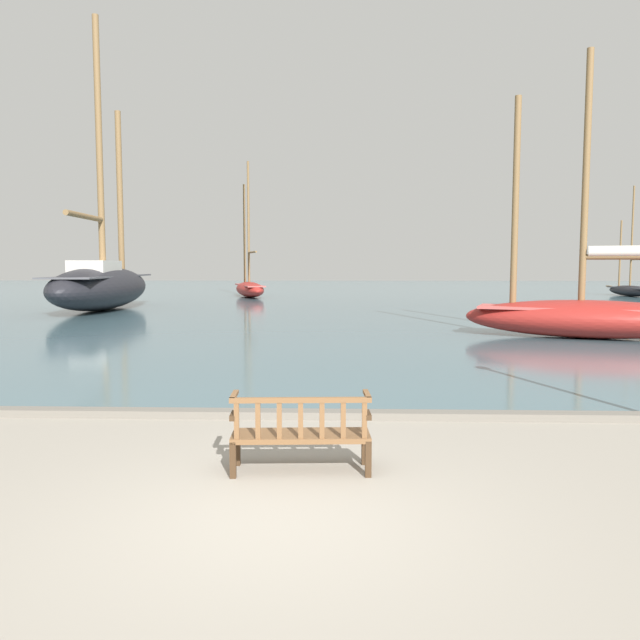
{
  "coord_description": "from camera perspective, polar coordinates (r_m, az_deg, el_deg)",
  "views": [
    {
      "loc": [
        0.62,
        -5.75,
        2.41
      ],
      "look_at": [
        0.08,
        10.0,
        1.0
      ],
      "focal_mm": 35.0,
      "sensor_mm": 36.0,
      "label": 1
    }
  ],
  "objects": [
    {
      "name": "park_bench",
      "position": [
        7.33,
        -1.77,
        -10.23
      ],
      "size": [
        1.63,
        0.61,
        0.92
      ],
      "color": "#3D2A19",
      "rests_on": "ground"
    },
    {
      "name": "sailboat_nearest_port",
      "position": [
        21.46,
        23.29,
        0.68
      ],
      "size": [
        7.85,
        4.5,
        8.94
      ],
      "color": "maroon",
      "rests_on": "harbor_water"
    },
    {
      "name": "ground_plane",
      "position": [
        6.26,
        -4.08,
        -17.51
      ],
      "size": [
        160.0,
        160.0,
        0.0
      ],
      "primitive_type": "plane",
      "color": "gray"
    },
    {
      "name": "harbor_water",
      "position": [
        49.81,
        1.27,
        2.38
      ],
      "size": [
        100.0,
        80.0,
        0.08
      ],
      "primitive_type": "cube",
      "color": "#476670",
      "rests_on": "ground"
    },
    {
      "name": "sailboat_outer_port",
      "position": [
        34.02,
        -19.35,
        3.15
      ],
      "size": [
        3.81,
        11.89,
        14.79
      ],
      "color": "black",
      "rests_on": "harbor_water"
    },
    {
      "name": "sailboat_far_starboard",
      "position": [
        51.2,
        26.54,
        2.61
      ],
      "size": [
        1.81,
        6.34,
        8.03
      ],
      "color": "black",
      "rests_on": "harbor_water"
    },
    {
      "name": "quay_edge_kerb",
      "position": [
        9.9,
        -1.7,
        -8.61
      ],
      "size": [
        40.0,
        0.3,
        0.12
      ],
      "primitive_type": "cube",
      "color": "slate",
      "rests_on": "ground"
    },
    {
      "name": "sailboat_outer_starboard",
      "position": [
        45.12,
        -6.46,
        3.01
      ],
      "size": [
        3.71,
        7.2,
        9.62
      ],
      "color": "maroon",
      "rests_on": "harbor_water"
    }
  ]
}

